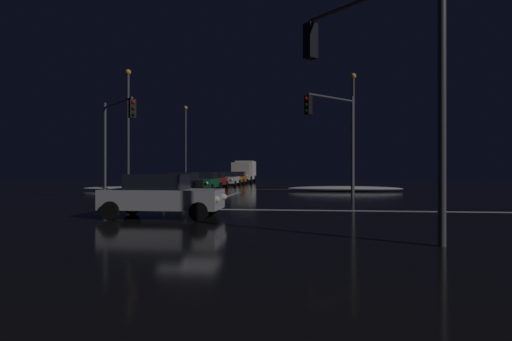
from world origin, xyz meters
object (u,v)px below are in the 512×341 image
box_truck (245,171)px  streetlamp_left_near (128,122)px  sedan_black (183,183)px  sedan_red (215,180)px  streetlamp_left_far (186,140)px  sedan_green (205,181)px  sedan_orange (238,178)px  traffic_signal_se (377,62)px  traffic_signal_nw (116,129)px  sedan_silver_crossing (162,195)px  traffic_signal_ne (335,126)px  streetlamp_right_near (353,124)px  sedan_white (229,179)px

box_truck → streetlamp_left_near: 27.39m
sedan_black → sedan_red: same height
streetlamp_left_near → streetlamp_left_far: size_ratio=1.04×
sedan_green → sedan_orange: size_ratio=1.00×
sedan_green → sedan_red: 5.40m
traffic_signal_se → streetlamp_left_far: size_ratio=0.70×
sedan_red → traffic_signal_nw: bearing=-101.8°
sedan_red → streetlamp_left_far: (-5.19, 7.87, 4.56)m
sedan_red → streetlamp_left_far: size_ratio=0.46×
sedan_green → traffic_signal_nw: size_ratio=0.70×
sedan_silver_crossing → traffic_signal_ne: size_ratio=0.69×
traffic_signal_ne → streetlamp_left_far: bearing=124.7°
box_truck → traffic_signal_se: traffic_signal_se is taller
streetlamp_left_far → streetlamp_right_near: streetlamp_left_far is taller
sedan_red → traffic_signal_ne: traffic_signal_ne is taller
sedan_silver_crossing → traffic_signal_ne: bearing=55.2°
sedan_black → traffic_signal_nw: size_ratio=0.70×
traffic_signal_nw → streetlamp_left_near: (-2.12, 6.62, 1.26)m
sedan_silver_crossing → traffic_signal_nw: 12.19m
sedan_white → streetlamp_left_near: size_ratio=0.45×
streetlamp_right_near → box_truck: bearing=113.9°
sedan_silver_crossing → sedan_orange: bearing=94.5°
box_truck → sedan_silver_crossing: (2.94, -42.94, -0.91)m
sedan_silver_crossing → box_truck: bearing=93.9°
sedan_white → sedan_silver_crossing: size_ratio=1.00×
sedan_green → sedan_white: same height
traffic_signal_nw → streetlamp_left_near: size_ratio=0.64×
traffic_signal_se → streetlamp_right_near: streetlamp_right_near is taller
sedan_orange → sedan_silver_crossing: size_ratio=1.00×
sedan_green → traffic_signal_nw: traffic_signal_nw is taller
traffic_signal_nw → streetlamp_left_far: (-2.12, 22.62, 1.08)m
traffic_signal_ne → streetlamp_left_far: streetlamp_left_far is taller
sedan_silver_crossing → traffic_signal_ne: 12.71m
sedan_orange → traffic_signal_ne: 28.41m
sedan_red → streetlamp_left_near: 10.74m
sedan_black → streetlamp_left_near: streetlamp_left_near is taller
box_truck → streetlamp_left_far: 12.46m
sedan_white → streetlamp_right_near: streetlamp_right_near is taller
sedan_white → traffic_signal_se: size_ratio=0.66×
sedan_black → sedan_orange: bearing=89.4°
sedan_green → streetlamp_left_near: 7.78m
streetlamp_left_near → streetlamp_left_far: bearing=90.0°
box_truck → streetlamp_left_far: size_ratio=0.89×
sedan_red → streetlamp_right_near: bearing=-33.8°
sedan_white → sedan_silver_crossing: 30.60m
sedan_orange → streetlamp_left_near: streetlamp_left_near is taller
box_truck → streetlamp_right_near: streetlamp_right_near is taller
traffic_signal_ne → traffic_signal_se: bearing=-90.1°
box_truck → sedan_silver_crossing: size_ratio=1.91×
traffic_signal_nw → streetlamp_right_near: size_ratio=0.69×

